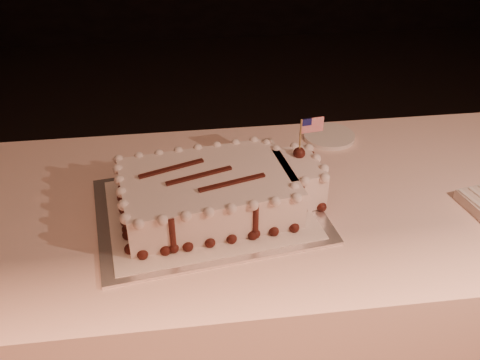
{
  "coord_description": "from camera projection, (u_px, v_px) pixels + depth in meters",
  "views": [
    {
      "loc": [
        -0.35,
        -0.51,
        1.58
      ],
      "look_at": [
        -0.21,
        0.57,
        0.84
      ],
      "focal_mm": 40.0,
      "sensor_mm": 36.0,
      "label": 1
    }
  ],
  "objects": [
    {
      "name": "banquet_table",
      "position": [
        306.0,
        295.0,
        1.63
      ],
      "size": [
        2.4,
        0.8,
        0.75
      ],
      "primitive_type": "cube",
      "color": "#FFD4C5",
      "rests_on": "ground"
    },
    {
      "name": "doily",
      "position": [
        209.0,
        209.0,
        1.35
      ],
      "size": [
        0.54,
        0.44,
        0.0
      ],
      "primitive_type": "cube",
      "rotation": [
        0.0,
        0.0,
        0.14
      ],
      "color": "white",
      "rests_on": "cake_board"
    },
    {
      "name": "side_plate",
      "position": [
        329.0,
        136.0,
        1.67
      ],
      "size": [
        0.16,
        0.16,
        0.01
      ],
      "primitive_type": "cylinder",
      "color": "white",
      "rests_on": "banquet_table"
    },
    {
      "name": "sheet_cake",
      "position": [
        220.0,
        190.0,
        1.33
      ],
      "size": [
        0.54,
        0.35,
        0.21
      ],
      "color": "white",
      "rests_on": "doily"
    },
    {
      "name": "cake_board",
      "position": [
        209.0,
        210.0,
        1.36
      ],
      "size": [
        0.61,
        0.49,
        0.01
      ],
      "primitive_type": "cube",
      "rotation": [
        0.0,
        0.0,
        0.14
      ],
      "color": "white",
      "rests_on": "banquet_table"
    }
  ]
}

